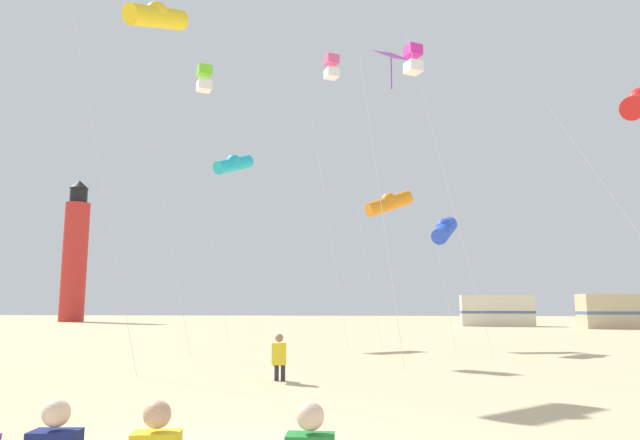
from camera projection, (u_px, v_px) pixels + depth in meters
The scene contains 12 objects.
kite_flyer_standing at pixel (279, 356), 13.94m from camera, with size 0.36×0.53×1.16m.
kite_box_lime at pixel (204, 79), 25.52m from camera, with size 3.29×3.03×12.45m.
kite_diamond_violet at pixel (390, 67), 19.15m from camera, with size 1.67×1.67×10.39m.
kite_box_rainbow at pixel (331, 68), 28.06m from camera, with size 2.12×1.72×14.02m.
kite_tube_blue at pixel (445, 229), 25.10m from camera, with size 1.44×2.59×5.85m.
kite_tube_orange at pixel (389, 203), 28.01m from camera, with size 2.86×2.53×7.53m.
kite_box_magenta at pixel (413, 60), 23.21m from camera, with size 3.03×3.01×12.32m.
kite_tube_gold at pixel (157, 16), 19.24m from camera, with size 3.45×3.76×12.19m.
kite_tube_cyan at pixel (234, 164), 30.12m from camera, with size 2.72×3.04×9.95m.
lighthouse_distant at pixel (75, 254), 67.58m from camera, with size 2.80×2.80×16.80m.
rv_van_cream at pixel (497, 311), 52.47m from camera, with size 6.55×2.66×2.80m.
rv_van_tan at pixel (621, 311), 46.75m from camera, with size 6.60×2.82×2.80m.
Camera 1 is at (1.95, -7.13, 1.83)m, focal length 32.12 mm.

